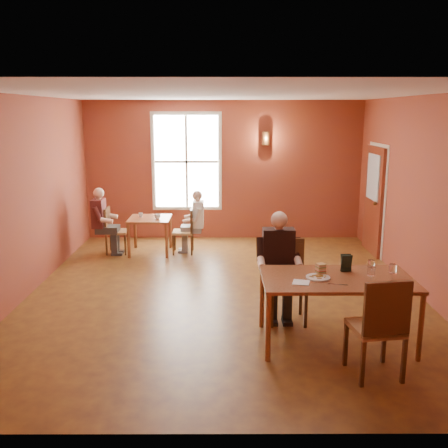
{
  "coord_description": "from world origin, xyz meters",
  "views": [
    {
      "loc": [
        -0.02,
        -7.34,
        2.75
      ],
      "look_at": [
        0.0,
        0.2,
        1.05
      ],
      "focal_mm": 40.0,
      "sensor_mm": 36.0,
      "label": 1
    }
  ],
  "objects_px": {
    "chair_diner_white": "(183,231)",
    "chair_diner_maroon": "(117,230)",
    "diner_main": "(288,272)",
    "diner_maroon": "(115,222)",
    "chair_diner_main": "(287,282)",
    "second_table": "(150,235)",
    "main_table": "(335,310)",
    "chair_empty": "(376,325)",
    "diner_white": "(184,223)"
  },
  "relations": [
    {
      "from": "chair_diner_white",
      "to": "chair_diner_maroon",
      "type": "bearing_deg",
      "value": 90.0
    },
    {
      "from": "diner_main",
      "to": "diner_maroon",
      "type": "relative_size",
      "value": 1.09
    },
    {
      "from": "chair_diner_main",
      "to": "second_table",
      "type": "distance_m",
      "value": 4.05
    },
    {
      "from": "diner_maroon",
      "to": "main_table",
      "type": "bearing_deg",
      "value": 41.07
    },
    {
      "from": "main_table",
      "to": "chair_diner_white",
      "type": "distance_m",
      "value": 4.53
    },
    {
      "from": "main_table",
      "to": "chair_empty",
      "type": "distance_m",
      "value": 0.8
    },
    {
      "from": "chair_diner_maroon",
      "to": "chair_diner_main",
      "type": "bearing_deg",
      "value": 41.42
    },
    {
      "from": "diner_main",
      "to": "chair_empty",
      "type": "xyz_separation_m",
      "value": [
        0.75,
        -1.37,
        -0.14
      ]
    },
    {
      "from": "second_table",
      "to": "diner_maroon",
      "type": "relative_size",
      "value": 0.63
    },
    {
      "from": "chair_empty",
      "to": "chair_diner_white",
      "type": "distance_m",
      "value": 5.31
    },
    {
      "from": "chair_diner_main",
      "to": "chair_empty",
      "type": "relative_size",
      "value": 0.98
    },
    {
      "from": "diner_main",
      "to": "second_table",
      "type": "height_order",
      "value": "diner_main"
    },
    {
      "from": "chair_diner_maroon",
      "to": "chair_empty",
      "type": "bearing_deg",
      "value": 37.98
    },
    {
      "from": "chair_empty",
      "to": "diner_maroon",
      "type": "bearing_deg",
      "value": 119.74
    },
    {
      "from": "main_table",
      "to": "diner_main",
      "type": "xyz_separation_m",
      "value": [
        -0.5,
        0.62,
        0.28
      ]
    },
    {
      "from": "chair_diner_white",
      "to": "diner_white",
      "type": "height_order",
      "value": "diner_white"
    },
    {
      "from": "diner_maroon",
      "to": "diner_main",
      "type": "bearing_deg",
      "value": 41.46
    },
    {
      "from": "diner_white",
      "to": "chair_diner_maroon",
      "type": "relative_size",
      "value": 1.31
    },
    {
      "from": "chair_diner_white",
      "to": "diner_white",
      "type": "bearing_deg",
      "value": -90.0
    },
    {
      "from": "chair_diner_white",
      "to": "diner_maroon",
      "type": "relative_size",
      "value": 0.7
    },
    {
      "from": "second_table",
      "to": "diner_maroon",
      "type": "distance_m",
      "value": 0.74
    },
    {
      "from": "chair_diner_main",
      "to": "chair_empty",
      "type": "xyz_separation_m",
      "value": [
        0.75,
        -1.4,
        0.01
      ]
    },
    {
      "from": "diner_main",
      "to": "main_table",
      "type": "bearing_deg",
      "value": 128.88
    },
    {
      "from": "chair_diner_white",
      "to": "diner_white",
      "type": "relative_size",
      "value": 0.75
    },
    {
      "from": "diner_main",
      "to": "diner_maroon",
      "type": "bearing_deg",
      "value": -48.54
    },
    {
      "from": "chair_diner_main",
      "to": "diner_main",
      "type": "relative_size",
      "value": 0.78
    },
    {
      "from": "second_table",
      "to": "chair_diner_maroon",
      "type": "bearing_deg",
      "value": 180.0
    },
    {
      "from": "diner_white",
      "to": "diner_maroon",
      "type": "xyz_separation_m",
      "value": [
        -1.36,
        0.0,
        0.04
      ]
    },
    {
      "from": "chair_diner_maroon",
      "to": "diner_maroon",
      "type": "height_order",
      "value": "diner_maroon"
    },
    {
      "from": "main_table",
      "to": "diner_maroon",
      "type": "relative_size",
      "value": 1.39
    },
    {
      "from": "diner_main",
      "to": "diner_maroon",
      "type": "distance_m",
      "value": 4.49
    },
    {
      "from": "main_table",
      "to": "second_table",
      "type": "xyz_separation_m",
      "value": [
        -2.79,
        3.99,
        -0.06
      ]
    },
    {
      "from": "chair_diner_main",
      "to": "diner_white",
      "type": "relative_size",
      "value": 0.91
    },
    {
      "from": "diner_main",
      "to": "second_table",
      "type": "distance_m",
      "value": 4.09
    },
    {
      "from": "chair_diner_maroon",
      "to": "main_table",
      "type": "bearing_deg",
      "value": 40.83
    },
    {
      "from": "chair_diner_main",
      "to": "second_table",
      "type": "xyz_separation_m",
      "value": [
        -2.29,
        3.34,
        -0.19
      ]
    },
    {
      "from": "diner_main",
      "to": "second_table",
      "type": "bearing_deg",
      "value": -55.73
    },
    {
      "from": "main_table",
      "to": "diner_main",
      "type": "distance_m",
      "value": 0.85
    },
    {
      "from": "second_table",
      "to": "diner_white",
      "type": "xyz_separation_m",
      "value": [
        0.68,
        0.0,
        0.24
      ]
    },
    {
      "from": "main_table",
      "to": "diner_white",
      "type": "xyz_separation_m",
      "value": [
        -2.11,
        3.99,
        0.18
      ]
    },
    {
      "from": "chair_diner_main",
      "to": "chair_diner_white",
      "type": "height_order",
      "value": "chair_diner_main"
    },
    {
      "from": "diner_main",
      "to": "chair_diner_maroon",
      "type": "distance_m",
      "value": 4.48
    },
    {
      "from": "diner_main",
      "to": "chair_diner_main",
      "type": "bearing_deg",
      "value": -90.0
    },
    {
      "from": "second_table",
      "to": "diner_maroon",
      "type": "height_order",
      "value": "diner_maroon"
    },
    {
      "from": "chair_diner_main",
      "to": "diner_main",
      "type": "bearing_deg",
      "value": 90.0
    },
    {
      "from": "diner_main",
      "to": "chair_empty",
      "type": "distance_m",
      "value": 1.56
    },
    {
      "from": "chair_empty",
      "to": "diner_maroon",
      "type": "distance_m",
      "value": 6.02
    },
    {
      "from": "diner_main",
      "to": "diner_white",
      "type": "xyz_separation_m",
      "value": [
        -1.61,
        3.37,
        -0.1
      ]
    },
    {
      "from": "chair_diner_main",
      "to": "diner_main",
      "type": "height_order",
      "value": "diner_main"
    },
    {
      "from": "diner_maroon",
      "to": "chair_diner_maroon",
      "type": "bearing_deg",
      "value": 90.0
    }
  ]
}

